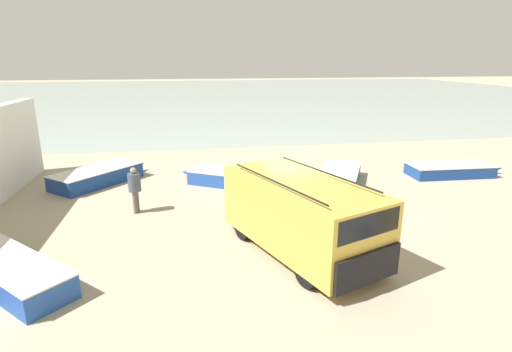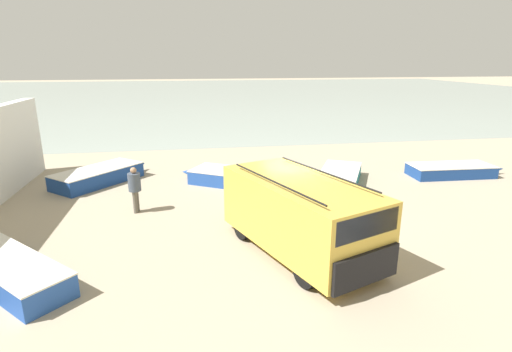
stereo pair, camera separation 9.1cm
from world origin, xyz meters
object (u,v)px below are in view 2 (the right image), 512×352
fishing_rowboat_3 (230,177)px  fisherman_1 (135,186)px  fishing_rowboat_2 (453,170)px  fishing_rowboat_4 (6,269)px  parked_van (300,214)px  fishing_rowboat_1 (340,177)px  fishing_rowboat_0 (101,175)px

fishing_rowboat_3 → fisherman_1: 4.71m
fishing_rowboat_2 → fishing_rowboat_3: bearing=179.3°
fishing_rowboat_3 → fishing_rowboat_4: fishing_rowboat_4 is taller
parked_van → fishing_rowboat_1: bearing=128.4°
fishing_rowboat_2 → parked_van: bearing=-143.5°
fishing_rowboat_0 → fishing_rowboat_1: fishing_rowboat_0 is taller
fishing_rowboat_0 → fishing_rowboat_2: 16.24m
fishing_rowboat_1 → fishing_rowboat_3: size_ratio=0.95×
parked_van → fishing_rowboat_4: size_ratio=1.36×
parked_van → fishing_rowboat_2: parked_van is taller
fishing_rowboat_1 → fishing_rowboat_3: bearing=-71.5°
fishing_rowboat_1 → fisherman_1: size_ratio=2.45×
fishing_rowboat_4 → fisherman_1: 5.03m
fishing_rowboat_1 → fishing_rowboat_3: 4.86m
fishing_rowboat_2 → fisherman_1: 14.38m
parked_van → fishing_rowboat_1: (3.52, 6.05, -0.87)m
fishing_rowboat_3 → fisherman_1: size_ratio=2.58×
fishing_rowboat_0 → fishing_rowboat_3: 5.76m
parked_van → fishing_rowboat_0: (-6.93, 7.94, -0.84)m
fishing_rowboat_2 → fishing_rowboat_3: 10.52m
fishing_rowboat_0 → fishing_rowboat_1: (10.45, -1.89, -0.04)m
fishing_rowboat_3 → parked_van: bearing=131.8°
fishing_rowboat_0 → fishing_rowboat_4: 8.23m
fisherman_1 → fishing_rowboat_1: bearing=28.3°
fishing_rowboat_2 → fishing_rowboat_0: bearing=176.4°
fishing_rowboat_2 → fisherman_1: size_ratio=2.79×
fishing_rowboat_1 → fishing_rowboat_4: size_ratio=1.00×
fishing_rowboat_2 → fishing_rowboat_4: (-16.83, -6.53, 0.04)m
fishing_rowboat_1 → fisherman_1: fisherman_1 is taller
fishing_rowboat_3 → fishing_rowboat_4: size_ratio=1.05×
fishing_rowboat_0 → fishing_rowboat_1: 10.62m
fishing_rowboat_1 → fishing_rowboat_2: fishing_rowboat_1 is taller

